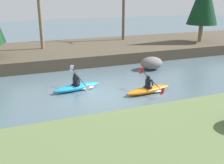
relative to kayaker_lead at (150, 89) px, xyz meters
The scene contains 8 objects.
ground_plane 2.53m from the kayaker_lead, 169.55° to the left, with size 90.00×90.00×0.00m, color #4C606B.
riverbank_near 6.61m from the kayaker_lead, 112.01° to the right, with size 44.00×6.66×0.66m.
riverbank_far 10.23m from the kayaker_lead, 104.02° to the left, with size 44.00×8.11×0.84m.
bare_tree_mid_downstream 11.50m from the kayaker_lead, 113.39° to the left, with size 2.92×2.88×5.23m.
bare_tree_downstream 13.00m from the kayaker_lead, 73.52° to the left, with size 3.35×3.31×6.06m.
kayaker_lead is the anchor object (origin of this frame).
kayaker_middle 3.95m from the kayaker_lead, 152.94° to the left, with size 2.79×2.06×1.20m.
boulder_midstream 4.70m from the kayaker_lead, 60.21° to the left, with size 1.59×1.24×0.90m.
Camera 1 is at (-4.19, -12.13, 5.07)m, focal length 42.00 mm.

